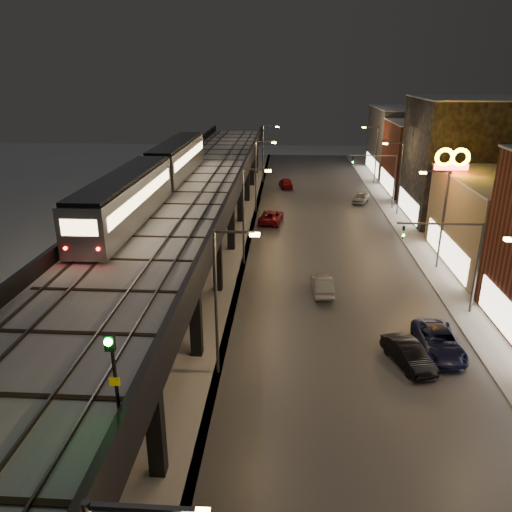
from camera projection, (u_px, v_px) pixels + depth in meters
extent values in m
cube|color=#46474D|center=(329.00, 251.00, 49.94)|extent=(17.00, 120.00, 0.06)
cube|color=#9FA1A8|center=(430.00, 253.00, 49.35)|extent=(4.00, 120.00, 0.14)
cube|color=#9FA1A8|center=(195.00, 248.00, 50.73)|extent=(11.00, 120.00, 0.06)
cube|color=black|center=(187.00, 200.00, 45.91)|extent=(9.00, 100.00, 1.00)
cube|color=black|center=(155.00, 425.00, 21.55)|extent=(0.70, 0.70, 5.30)
cube|color=black|center=(64.00, 372.00, 20.89)|extent=(8.00, 0.60, 0.50)
cube|color=black|center=(79.00, 314.00, 31.33)|extent=(0.70, 0.70, 5.30)
cube|color=black|center=(196.00, 317.00, 30.90)|extent=(0.70, 0.70, 5.30)
cube|color=black|center=(134.00, 279.00, 30.24)|extent=(8.00, 0.60, 0.50)
cube|color=black|center=(128.00, 258.00, 40.68)|extent=(0.70, 0.70, 5.30)
cube|color=black|center=(217.00, 260.00, 40.25)|extent=(0.70, 0.70, 5.30)
cube|color=black|center=(170.00, 230.00, 39.59)|extent=(8.00, 0.60, 0.50)
cube|color=black|center=(158.00, 223.00, 50.03)|extent=(0.70, 0.70, 5.30)
cube|color=black|center=(231.00, 224.00, 49.60)|extent=(0.70, 0.70, 5.30)
cube|color=black|center=(193.00, 199.00, 48.94)|extent=(8.00, 0.60, 0.50)
cube|color=black|center=(178.00, 199.00, 59.38)|extent=(0.70, 0.70, 5.30)
cube|color=black|center=(240.00, 200.00, 58.95)|extent=(0.70, 0.70, 5.30)
cube|color=black|center=(209.00, 178.00, 58.29)|extent=(8.00, 0.60, 0.50)
cube|color=black|center=(194.00, 181.00, 68.73)|extent=(0.70, 0.70, 5.30)
cube|color=black|center=(247.00, 182.00, 68.30)|extent=(0.70, 0.70, 5.30)
cube|color=black|center=(220.00, 163.00, 67.64)|extent=(8.00, 0.60, 0.50)
cube|color=black|center=(205.00, 168.00, 78.08)|extent=(0.70, 0.70, 5.30)
cube|color=black|center=(252.00, 168.00, 77.65)|extent=(0.70, 0.70, 5.30)
cube|color=black|center=(228.00, 152.00, 76.99)|extent=(8.00, 0.60, 0.50)
cube|color=black|center=(214.00, 157.00, 87.43)|extent=(0.70, 0.70, 5.30)
cube|color=black|center=(256.00, 158.00, 87.00)|extent=(0.70, 0.70, 5.30)
cube|color=black|center=(235.00, 143.00, 86.34)|extent=(8.00, 0.60, 0.50)
cube|color=#B2B7C1|center=(187.00, 194.00, 45.71)|extent=(8.40, 100.00, 0.16)
cube|color=#332D28|center=(152.00, 192.00, 45.84)|extent=(0.08, 98.00, 0.16)
cube|color=#332D28|center=(167.00, 192.00, 45.75)|extent=(0.08, 98.00, 0.16)
cube|color=#332D28|center=(200.00, 192.00, 45.58)|extent=(0.08, 98.00, 0.16)
cube|color=#332D28|center=(216.00, 193.00, 45.49)|extent=(0.08, 98.00, 0.16)
cube|color=black|center=(23.00, 388.00, 17.62)|extent=(7.80, 0.24, 0.06)
cube|color=black|center=(145.00, 242.00, 32.58)|extent=(7.80, 0.24, 0.06)
cube|color=black|center=(191.00, 188.00, 47.54)|extent=(7.80, 0.24, 0.06)
cube|color=black|center=(214.00, 160.00, 62.50)|extent=(7.80, 0.24, 0.06)
cube|color=black|center=(229.00, 142.00, 77.46)|extent=(7.80, 0.24, 0.06)
cube|color=black|center=(234.00, 190.00, 45.29)|extent=(0.30, 100.00, 1.10)
cube|color=black|center=(140.00, 188.00, 45.80)|extent=(0.30, 100.00, 1.10)
cube|color=#FFE9C3|center=(508.00, 319.00, 32.89)|extent=(0.10, 9.60, 2.40)
cube|color=#FFE9C3|center=(446.00, 248.00, 45.98)|extent=(0.10, 12.00, 2.40)
cube|color=black|center=(464.00, 161.00, 58.70)|extent=(12.00, 13.00, 14.00)
cube|color=#FFE9C3|center=(407.00, 205.00, 60.94)|extent=(0.10, 10.40, 2.40)
cube|color=#B2B7C1|center=(474.00, 98.00, 56.22)|extent=(12.20, 13.20, 0.16)
cube|color=#552219|center=(431.00, 158.00, 72.48)|extent=(12.00, 12.00, 10.00)
cube|color=#FFE9C3|center=(386.00, 181.00, 74.03)|extent=(0.10, 9.60, 2.40)
cube|color=#B2B7C1|center=(435.00, 122.00, 70.71)|extent=(12.20, 12.20, 0.16)
cube|color=#48474B|center=(409.00, 142.00, 85.40)|extent=(12.00, 16.00, 11.00)
cube|color=#FFE9C3|center=(372.00, 164.00, 87.12)|extent=(0.10, 12.80, 2.40)
cube|color=#B2B7C1|center=(413.00, 108.00, 83.45)|extent=(12.20, 16.20, 0.16)
cube|color=#38383A|center=(140.00, 509.00, 9.86)|extent=(2.20, 0.12, 0.12)
cylinder|color=#38383A|center=(216.00, 305.00, 28.29)|extent=(0.18, 0.18, 9.00)
cube|color=#38383A|center=(234.00, 232.00, 26.69)|extent=(2.20, 0.12, 0.12)
cube|color=#EBA348|center=(255.00, 235.00, 26.66)|extent=(0.55, 0.28, 0.18)
cube|color=#EBA348|center=(510.00, 239.00, 25.89)|extent=(0.55, 0.28, 0.18)
cylinder|color=#38383A|center=(243.00, 218.00, 45.12)|extent=(0.18, 0.18, 9.00)
cube|color=#38383A|center=(255.00, 169.00, 43.52)|extent=(2.20, 0.12, 0.12)
cube|color=#EBA348|center=(268.00, 171.00, 43.49)|extent=(0.55, 0.28, 0.18)
cylinder|color=#38383A|center=(443.00, 221.00, 44.09)|extent=(0.18, 0.18, 9.00)
cube|color=#38383A|center=(436.00, 171.00, 42.61)|extent=(2.20, 0.12, 0.12)
cube|color=#EBA348|center=(423.00, 173.00, 42.72)|extent=(0.55, 0.28, 0.18)
cylinder|color=#38383A|center=(256.00, 178.00, 61.95)|extent=(0.18, 0.18, 9.00)
cube|color=#38383A|center=(265.00, 142.00, 60.34)|extent=(2.20, 0.12, 0.12)
cube|color=#EBA348|center=(274.00, 143.00, 60.32)|extent=(0.55, 0.28, 0.18)
cylinder|color=#38383A|center=(400.00, 179.00, 60.91)|extent=(0.18, 0.18, 9.00)
cube|color=#38383A|center=(395.00, 143.00, 59.44)|extent=(2.20, 0.12, 0.12)
cube|color=#EBA348|center=(385.00, 144.00, 59.54)|extent=(0.55, 0.28, 0.18)
cylinder|color=#38383A|center=(263.00, 155.00, 78.78)|extent=(0.18, 0.18, 9.00)
cube|color=#38383A|center=(270.00, 126.00, 77.17)|extent=(2.20, 0.12, 0.12)
cube|color=#EBA348|center=(277.00, 127.00, 77.15)|extent=(0.55, 0.28, 0.18)
cylinder|color=#38383A|center=(376.00, 156.00, 77.74)|extent=(0.18, 0.18, 9.00)
cube|color=#38383A|center=(371.00, 127.00, 76.27)|extent=(2.20, 0.12, 0.12)
cube|color=#EBA348|center=(364.00, 127.00, 76.37)|extent=(0.55, 0.28, 0.18)
cylinder|color=#38383A|center=(477.00, 270.00, 36.02)|extent=(0.20, 0.20, 7.00)
cube|color=#38383A|center=(440.00, 224.00, 35.01)|extent=(6.00, 0.12, 0.12)
imported|color=black|center=(404.00, 230.00, 35.33)|extent=(0.20, 0.16, 1.00)
sphere|color=#0CFF26|center=(404.00, 234.00, 35.27)|extent=(0.18, 0.18, 0.18)
cylinder|color=#38383A|center=(395.00, 182.00, 64.07)|extent=(0.20, 0.20, 7.00)
cube|color=#38383A|center=(373.00, 155.00, 63.05)|extent=(6.00, 0.12, 0.12)
imported|color=black|center=(353.00, 159.00, 63.38)|extent=(0.20, 0.16, 1.00)
sphere|color=#0CFF26|center=(353.00, 161.00, 63.32)|extent=(0.18, 0.18, 0.18)
cube|color=gray|center=(126.00, 200.00, 36.17)|extent=(2.80, 16.89, 3.18)
cube|color=black|center=(123.00, 176.00, 35.57)|extent=(2.51, 16.41, 0.24)
cube|color=#FFD293|center=(106.00, 193.00, 36.10)|extent=(0.05, 15.44, 0.87)
cube|color=#FFD293|center=(144.00, 194.00, 35.94)|extent=(0.05, 15.44, 0.87)
cube|color=gray|center=(177.00, 159.00, 52.88)|extent=(2.80, 16.89, 3.18)
cube|color=black|center=(176.00, 142.00, 52.28)|extent=(2.51, 16.41, 0.24)
cube|color=#FFD293|center=(164.00, 154.00, 52.81)|extent=(0.05, 15.44, 0.87)
cube|color=#FFD293|center=(190.00, 155.00, 52.64)|extent=(0.05, 15.44, 0.87)
cube|color=#FFD293|center=(79.00, 228.00, 28.10)|extent=(2.12, 0.05, 0.97)
sphere|color=#FF0C0C|center=(65.00, 248.00, 28.57)|extent=(0.19, 0.19, 0.19)
sphere|color=#FF0C0C|center=(98.00, 249.00, 28.46)|extent=(0.19, 0.19, 0.19)
cylinder|color=black|center=(115.00, 374.00, 15.64)|extent=(0.12, 0.12, 2.90)
cube|color=black|center=(110.00, 343.00, 15.11)|extent=(0.31, 0.17, 0.53)
sphere|color=#0CFF26|center=(108.00, 342.00, 14.96)|extent=(0.25, 0.25, 0.25)
cube|color=yellow|center=(115.00, 382.00, 15.62)|extent=(0.34, 0.04, 0.29)
imported|color=gray|center=(322.00, 285.00, 40.29)|extent=(1.76, 4.41, 1.42)
imported|color=maroon|center=(271.00, 217.00, 59.00)|extent=(3.09, 5.54, 1.46)
imported|color=maroon|center=(286.00, 183.00, 76.45)|extent=(2.39, 4.65, 1.51)
imported|color=black|center=(408.00, 355.00, 30.40)|extent=(2.82, 4.65, 1.45)
imported|color=#121536|center=(439.00, 343.00, 31.72)|extent=(2.54, 5.47, 1.52)
imported|color=gray|center=(361.00, 198.00, 67.82)|extent=(2.96, 4.45, 1.41)
cylinder|color=#38383A|center=(445.00, 216.00, 46.69)|extent=(0.24, 0.24, 8.49)
cube|color=#FF0C0C|center=(451.00, 167.00, 45.09)|extent=(2.97, 0.25, 0.53)
torus|color=#E4B900|center=(445.00, 157.00, 44.84)|extent=(1.73, 0.37, 1.72)
torus|color=#E4B900|center=(460.00, 158.00, 44.76)|extent=(1.73, 0.37, 1.72)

